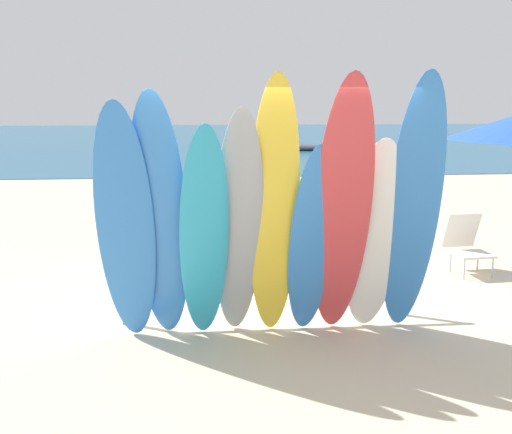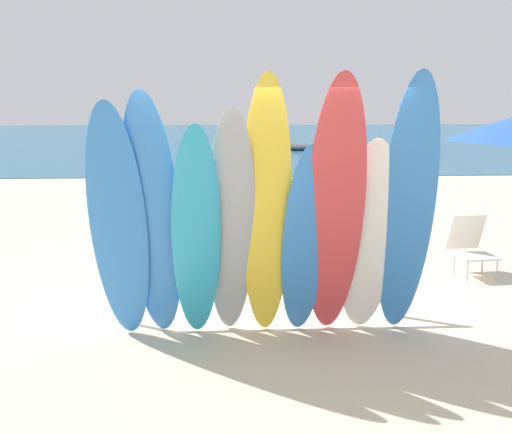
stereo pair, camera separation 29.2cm
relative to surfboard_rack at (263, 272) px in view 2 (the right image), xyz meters
The scene contains 17 objects.
ground 14.01m from the surfboard_rack, 90.00° to the left, with size 60.00×60.00×0.00m, color beige.
ocean_water 32.72m from the surfboard_rack, 90.00° to the left, with size 60.00×40.00×0.02m, color #235B7F.
surfboard_rack is the anchor object (origin of this frame).
surfboard_blue_0 1.70m from the surfboard_rack, 154.90° to the right, with size 0.55×0.07×2.49m, color #337AD1.
surfboard_blue_1 1.45m from the surfboard_rack, 149.67° to the right, with size 0.54×0.07×2.59m, color #337AD1.
surfboard_teal_2 1.14m from the surfboard_rack, 133.54° to the right, with size 0.47×0.08×2.33m, color #289EC6.
surfboard_grey_3 0.97m from the surfboard_rack, 118.55° to the right, with size 0.48×0.08×2.46m, color #999EA3.
surfboard_yellow_4 1.03m from the surfboard_rack, 90.95° to the right, with size 0.49×0.07×2.74m, color yellow.
surfboard_blue_5 0.87m from the surfboard_rack, 59.29° to the right, with size 0.46×0.07×2.11m, color #337AD1.
surfboard_red_6 1.25m from the surfboard_rack, 49.36° to the right, with size 0.56×0.08×2.79m, color #D13D42.
surfboard_white_7 1.27m from the surfboard_rack, 30.03° to the right, with size 0.57×0.07×2.14m, color white.
surfboard_blue_8 1.72m from the surfboard_rack, 27.47° to the right, with size 0.53×0.08×2.78m, color #337AD1.
beachgoer_photographing 8.32m from the surfboard_rack, 105.28° to the left, with size 0.54×0.42×1.69m.
beachgoer_by_water 6.78m from the surfboard_rack, 88.86° to the left, with size 0.39×0.46×1.50m.
beachgoer_midbeach 6.77m from the surfboard_rack, 108.71° to the left, with size 0.42×0.58×1.63m.
beach_chair_red 3.42m from the surfboard_rack, 28.92° to the left, with size 0.56×0.71×0.83m.
distant_boat 23.02m from the surfboard_rack, 81.09° to the left, with size 4.52×1.98×0.36m.
Camera 2 is at (-0.44, -6.52, 2.40)m, focal length 43.57 mm.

